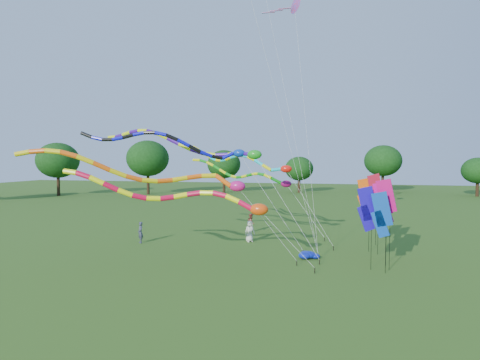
% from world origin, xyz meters
% --- Properties ---
extents(ground, '(160.00, 160.00, 0.00)m').
position_xyz_m(ground, '(0.00, 0.00, 0.00)').
color(ground, '#2B5316').
rests_on(ground, ground).
extents(tree_ring, '(116.14, 118.17, 9.65)m').
position_xyz_m(tree_ring, '(0.60, 0.88, 5.61)').
color(tree_ring, '#382314').
rests_on(tree_ring, ground).
extents(tube_kite_red, '(13.33, 2.27, 6.07)m').
position_xyz_m(tube_kite_red, '(-4.30, -0.05, 4.00)').
color(tube_kite_red, black).
rests_on(tube_kite_red, ground).
extents(tube_kite_orange, '(14.12, 4.84, 7.21)m').
position_xyz_m(tube_kite_orange, '(-5.95, -0.36, 5.26)').
color(tube_kite_orange, black).
rests_on(tube_kite_orange, ground).
extents(tube_kite_purple, '(14.93, 3.00, 8.70)m').
position_xyz_m(tube_kite_purple, '(-5.50, 3.91, 6.95)').
color(tube_kite_purple, black).
rests_on(tube_kite_purple, ground).
extents(tube_kite_blue, '(13.32, 3.27, 8.34)m').
position_xyz_m(tube_kite_blue, '(-5.86, 2.55, 6.92)').
color(tube_kite_blue, black).
rests_on(tube_kite_blue, ground).
extents(tube_kite_cyan, '(11.75, 5.98, 7.68)m').
position_xyz_m(tube_kite_cyan, '(-3.12, 9.34, 5.90)').
color(tube_kite_cyan, black).
rests_on(tube_kite_cyan, ground).
extents(tube_kite_green, '(11.80, 5.16, 6.65)m').
position_xyz_m(tube_kite_green, '(-3.45, 11.98, 4.73)').
color(tube_kite_green, black).
rests_on(tube_kite_green, ground).
extents(delta_kite_high_c, '(4.16, 4.45, 17.35)m').
position_xyz_m(delta_kite_high_c, '(0.60, 7.62, 16.67)').
color(delta_kite_high_c, black).
rests_on(delta_kite_high_c, ground).
extents(banner_pole_red, '(1.10, 0.54, 5.18)m').
position_xyz_m(banner_pole_red, '(5.94, 5.80, 3.91)').
color(banner_pole_red, black).
rests_on(banner_pole_red, ground).
extents(banner_pole_blue_a, '(1.16, 0.30, 4.62)m').
position_xyz_m(banner_pole_blue_a, '(5.17, 2.03, 3.36)').
color(banner_pole_blue_a, black).
rests_on(banner_pole_blue_a, ground).
extents(banner_pole_blue_b, '(1.14, 0.38, 4.38)m').
position_xyz_m(banner_pole_blue_b, '(5.87, 1.64, 3.12)').
color(banner_pole_blue_b, black).
rests_on(banner_pole_blue_b, ground).
extents(banner_pole_violet, '(1.16, 0.18, 4.31)m').
position_xyz_m(banner_pole_violet, '(6.08, 8.83, 3.05)').
color(banner_pole_violet, black).
rests_on(banner_pole_violet, ground).
extents(banner_pole_orange, '(1.16, 0.19, 4.86)m').
position_xyz_m(banner_pole_orange, '(5.43, 6.60, 3.60)').
color(banner_pole_orange, black).
rests_on(banner_pole_orange, ground).
extents(banner_pole_magenta_b, '(1.13, 0.43, 4.81)m').
position_xyz_m(banner_pole_magenta_b, '(6.08, 3.23, 3.55)').
color(banner_pole_magenta_b, black).
rests_on(banner_pole_magenta_b, ground).
extents(banner_pole_magenta_a, '(1.13, 0.42, 5.02)m').
position_xyz_m(banner_pole_magenta_a, '(6.16, 2.34, 3.75)').
color(banner_pole_magenta_a, black).
rests_on(banner_pole_magenta_a, ground).
extents(blue_nylon_heap, '(1.60, 1.34, 0.50)m').
position_xyz_m(blue_nylon_heap, '(2.01, 3.85, 0.23)').
color(blue_nylon_heap, '#0C1FA2').
rests_on(blue_nylon_heap, ground).
extents(person_a, '(0.90, 0.84, 1.55)m').
position_xyz_m(person_a, '(-2.58, 7.91, 0.78)').
color(person_a, silver).
rests_on(person_a, ground).
extents(person_b, '(0.65, 0.66, 1.53)m').
position_xyz_m(person_b, '(-10.22, 5.72, 0.76)').
color(person_b, '#3A3D52').
rests_on(person_b, ground).
extents(person_c, '(0.62, 0.79, 1.59)m').
position_xyz_m(person_c, '(-3.21, 11.54, 0.80)').
color(person_c, brown).
rests_on(person_c, ground).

